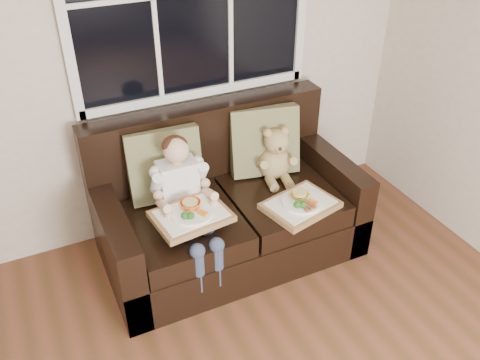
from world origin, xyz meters
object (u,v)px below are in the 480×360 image
child (184,193)px  tray_right (300,204)px  teddy_bear (276,157)px  loveseat (226,210)px  tray_left (191,214)px

child → tray_right: 0.75m
child → teddy_bear: bearing=12.0°
loveseat → tray_left: bearing=-141.5°
loveseat → child: size_ratio=2.15×
loveseat → child: (-0.33, -0.12, 0.32)m
loveseat → tray_right: loveseat is taller
tray_left → teddy_bear: bearing=16.1°
child → teddy_bear: child is taller
teddy_bear → tray_left: (-0.74, -0.31, -0.03)m
teddy_bear → tray_left: size_ratio=0.85×
child → tray_left: child is taller
child → tray_left: 0.17m
teddy_bear → tray_right: bearing=-82.6°
tray_left → tray_right: tray_left is taller
teddy_bear → loveseat: bearing=-162.9°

